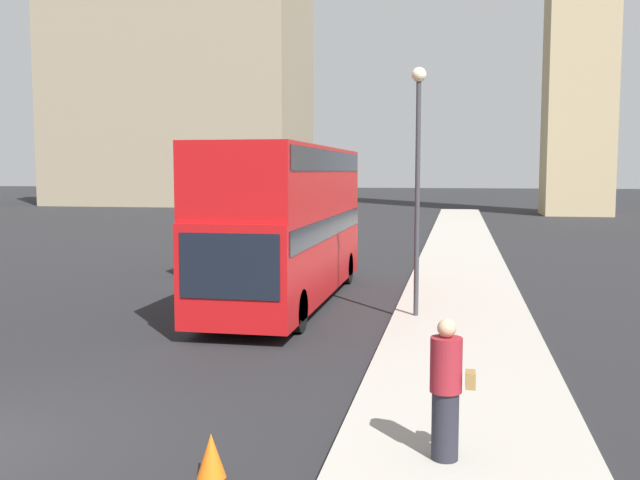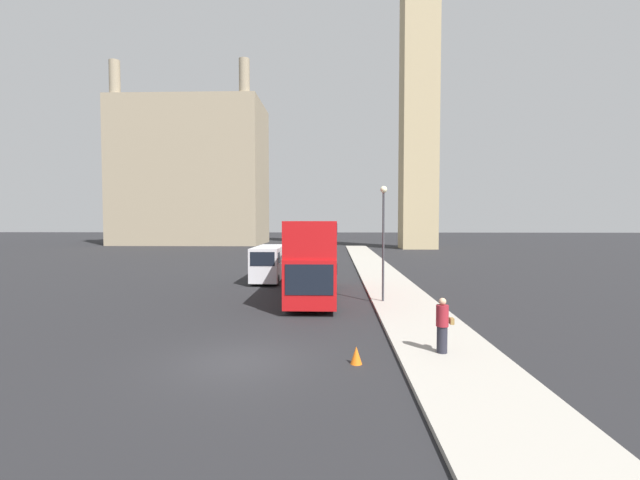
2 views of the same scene
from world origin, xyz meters
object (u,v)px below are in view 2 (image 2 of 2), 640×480
clock_tower (420,27)px  white_van (269,263)px  red_double_decker_bus (314,255)px  pedestrian (442,325)px  street_lamp (383,226)px

clock_tower → white_van: 53.53m
red_double_decker_bus → pedestrian: bearing=-66.8°
street_lamp → red_double_decker_bus: bearing=153.0°
pedestrian → clock_tower: bearing=79.8°
pedestrian → street_lamp: size_ratio=0.29×
white_van → street_lamp: (7.33, -8.26, 2.75)m
pedestrian → white_van: bearing=115.6°
clock_tower → white_van: clock_tower is taller
clock_tower → pedestrian: (-9.86, -54.95, -33.63)m
pedestrian → red_double_decker_bus: bearing=113.2°
red_double_decker_bus → white_van: 7.40m
clock_tower → white_van: bearing=-115.6°
white_van → street_lamp: bearing=-48.4°
white_van → clock_tower: bearing=64.4°
clock_tower → red_double_decker_bus: clock_tower is taller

